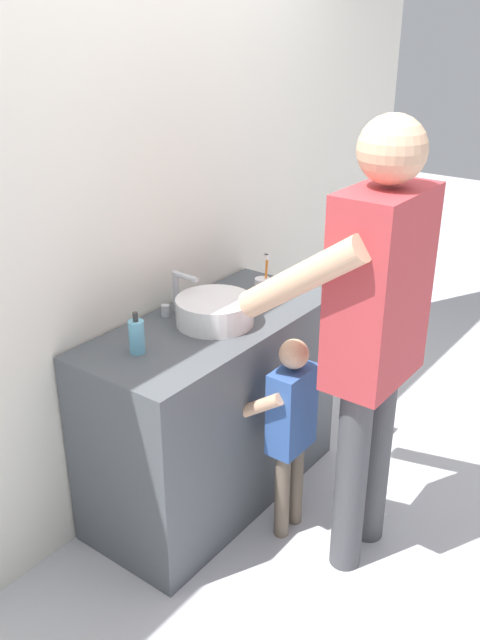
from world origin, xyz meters
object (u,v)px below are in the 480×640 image
(soap_bottle, at_px, (137,336))
(adult_parent, at_px, (373,316))
(toothbrush_cup, at_px, (263,287))
(child_toddler, at_px, (290,421))

(soap_bottle, bearing_deg, adult_parent, -58.40)
(toothbrush_cup, distance_m, child_toddler, 0.63)
(toothbrush_cup, distance_m, adult_parent, 0.73)
(adult_parent, bearing_deg, toothbrush_cup, 68.27)
(child_toddler, relative_size, adult_parent, 0.51)
(toothbrush_cup, height_order, adult_parent, adult_parent)
(toothbrush_cup, height_order, child_toddler, toothbrush_cup)
(soap_bottle, height_order, child_toddler, soap_bottle)
(toothbrush_cup, xyz_separation_m, soap_bottle, (-0.72, 0.07, 0.01))
(toothbrush_cup, height_order, soap_bottle, toothbrush_cup)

